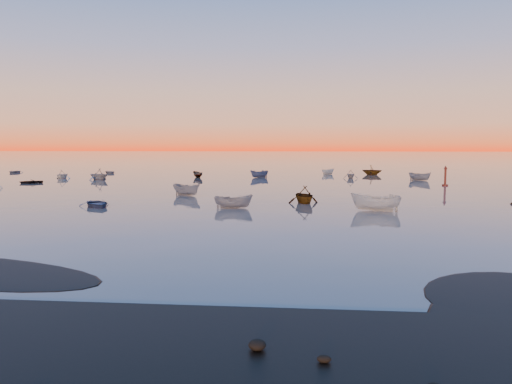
# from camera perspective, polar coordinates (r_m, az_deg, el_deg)

# --- Properties ---
(ground) EXTENTS (600.00, 600.00, 0.00)m
(ground) POSITION_cam_1_polar(r_m,az_deg,el_deg) (121.20, 4.67, 2.59)
(ground) COLOR #6B6159
(ground) RESTS_ON ground
(mud_lobes) EXTENTS (140.00, 6.00, 0.07)m
(mud_lobes) POSITION_cam_1_polar(r_m,az_deg,el_deg) (20.99, 1.37, -11.43)
(mud_lobes) COLOR black
(mud_lobes) RESTS_ON ground
(moored_fleet) EXTENTS (124.00, 58.00, 1.20)m
(moored_fleet) POSITION_cam_1_polar(r_m,az_deg,el_deg) (74.30, 4.25, 0.76)
(moored_fleet) COLOR beige
(moored_fleet) RESTS_ON ground
(boat_near_left) EXTENTS (4.26, 3.69, 1.01)m
(boat_near_left) POSITION_cam_1_polar(r_m,az_deg,el_deg) (51.28, -17.72, -1.62)
(boat_near_left) COLOR #37456A
(boat_near_left) RESTS_ON ground
(boat_near_center) EXTENTS (1.97, 3.86, 1.28)m
(boat_near_center) POSITION_cam_1_polar(r_m,az_deg,el_deg) (47.88, -2.59, -1.85)
(boat_near_center) COLOR slate
(boat_near_center) RESTS_ON ground
(channel_marker) EXTENTS (0.86, 0.86, 3.07)m
(channel_marker) POSITION_cam_1_polar(r_m,az_deg,el_deg) (78.51, 20.82, 1.56)
(channel_marker) COLOR #48160F
(channel_marker) RESTS_ON ground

